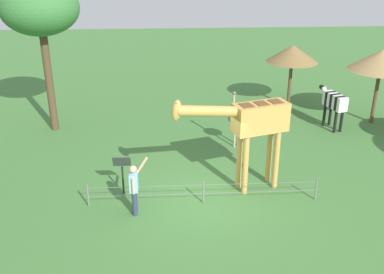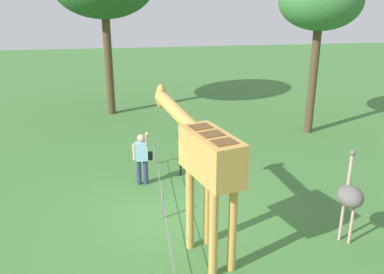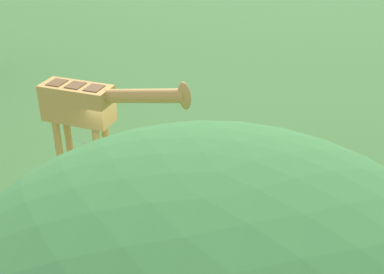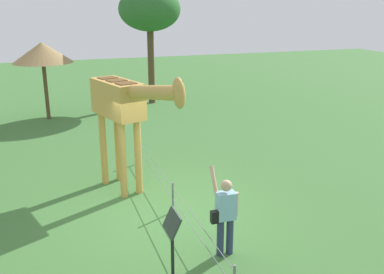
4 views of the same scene
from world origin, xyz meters
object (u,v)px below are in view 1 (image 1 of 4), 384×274
at_px(visitor, 134,186).
at_px(ostrich, 237,118).
at_px(tree_east, 40,9).
at_px(info_sign, 122,167).
at_px(giraffe, 251,123).
at_px(zebra, 334,102).
at_px(shade_hut_far, 382,60).
at_px(shade_hut_aside, 292,54).

relative_size(visitor, ostrich, 0.79).
bearing_deg(tree_east, visitor, 119.53).
distance_m(visitor, info_sign, 1.27).
distance_m(giraffe, ostrich, 3.51).
distance_m(visitor, zebra, 10.13).
height_order(visitor, zebra, visitor).
bearing_deg(zebra, shade_hut_far, -164.61).
distance_m(zebra, ostrich, 4.64).
relative_size(ostrich, info_sign, 1.70).
xyz_separation_m(zebra, shade_hut_far, (-2.05, -0.56, 1.63)).
distance_m(shade_hut_far, shade_hut_aside, 3.97).
xyz_separation_m(zebra, info_sign, (8.48, 4.99, -0.21)).
distance_m(zebra, tree_east, 12.47).
xyz_separation_m(giraffe, tree_east, (7.39, -5.50, 2.70)).
height_order(giraffe, tree_east, tree_east).
distance_m(giraffe, shade_hut_far, 8.53).
distance_m(shade_hut_aside, info_sign, 10.95).
bearing_deg(ostrich, tree_east, -16.18).
bearing_deg(info_sign, zebra, -149.50).
xyz_separation_m(giraffe, info_sign, (4.02, 0.05, -1.34)).
bearing_deg(shade_hut_far, visitor, 33.80).
bearing_deg(giraffe, zebra, -132.07).
xyz_separation_m(shade_hut_aside, tree_east, (10.74, 2.38, 2.43)).
distance_m(ostrich, tree_east, 8.69).
distance_m(zebra, info_sign, 9.84).
distance_m(shade_hut_aside, tree_east, 11.26).
height_order(ostrich, shade_hut_aside, shade_hut_aside).
height_order(visitor, ostrich, ostrich).
bearing_deg(zebra, shade_hut_aside, -69.33).
relative_size(ostrich, shade_hut_far, 0.69).
bearing_deg(shade_hut_far, giraffe, 40.23).
xyz_separation_m(ostrich, shade_hut_aside, (-3.24, -4.56, 1.39)).
height_order(tree_east, info_sign, tree_east).
xyz_separation_m(shade_hut_far, shade_hut_aside, (3.16, -2.39, -0.23)).
bearing_deg(info_sign, tree_east, -58.74).
bearing_deg(ostrich, zebra, -159.71).
xyz_separation_m(visitor, shade_hut_aside, (-6.92, -9.13, 1.66)).
height_order(zebra, tree_east, tree_east).
bearing_deg(tree_east, shade_hut_far, 179.99).
height_order(visitor, shade_hut_far, shade_hut_far).
relative_size(giraffe, shade_hut_far, 1.15).
relative_size(shade_hut_far, shade_hut_aside, 1.09).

